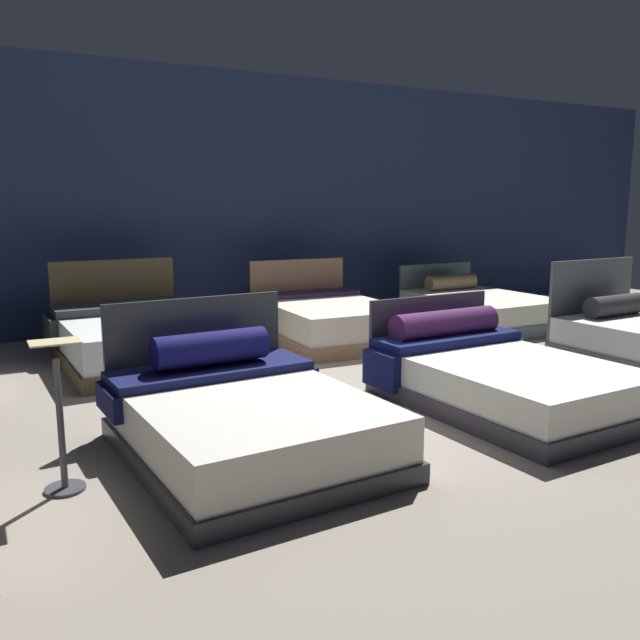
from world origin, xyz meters
name	(u,v)px	position (x,y,z in m)	size (l,w,h in m)	color
ground_plane	(320,393)	(0.00, 0.00, -0.01)	(18.00, 18.00, 0.02)	gray
showroom_back_wall	(191,200)	(0.00, 3.75, 1.75)	(18.00, 0.06, 3.50)	navy
bed_1	(243,418)	(-1.17, -1.06, 0.25)	(1.66, 2.03, 0.98)	#2E3335
bed_2	(498,377)	(1.17, -1.04, 0.24)	(1.62, 2.17, 0.83)	#322E39
bed_5	(136,338)	(-1.23, 1.94, 0.27)	(1.66, 2.06, 1.05)	#4F4228
bed_6	(328,321)	(1.15, 1.95, 0.25)	(1.56, 2.05, 0.95)	#926D51
bed_7	(479,309)	(3.55, 1.87, 0.23)	(1.47, 2.13, 0.79)	#4A5A5C
price_sign	(61,435)	(-2.34, -1.12, 0.35)	(0.28, 0.24, 0.92)	#3F3F44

